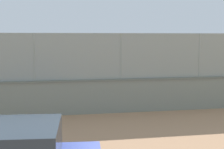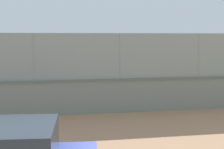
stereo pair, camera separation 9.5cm
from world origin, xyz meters
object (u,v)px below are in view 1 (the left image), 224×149
object	(u,v)px
player_crossing_court	(103,70)
sports_ball	(104,74)
spare_ball_by_wall	(78,103)
player_foreground_swinging	(131,68)

from	to	relation	value
player_crossing_court	sports_ball	world-z (taller)	player_crossing_court
spare_ball_by_wall	player_crossing_court	bearing A→B (deg)	-108.50
player_foreground_swinging	sports_ball	world-z (taller)	player_foreground_swinging
player_crossing_court	spare_ball_by_wall	distance (m)	6.56
player_foreground_swinging	sports_ball	distance (m)	3.90
spare_ball_by_wall	player_foreground_swinging	bearing A→B (deg)	-120.76
player_foreground_swinging	spare_ball_by_wall	world-z (taller)	player_foreground_swinging
player_foreground_swinging	player_crossing_court	bearing A→B (deg)	19.34
player_crossing_court	spare_ball_by_wall	world-z (taller)	player_crossing_court
player_crossing_court	sports_ball	bearing A→B (deg)	83.57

